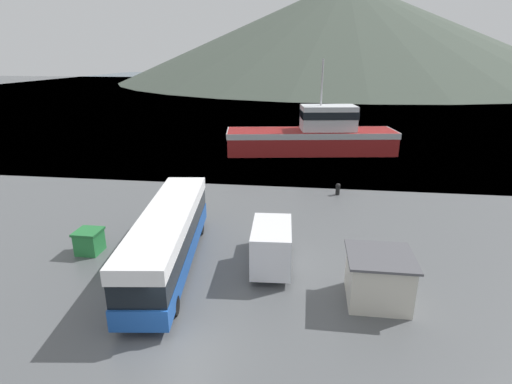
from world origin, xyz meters
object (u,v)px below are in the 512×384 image
object	(u,v)px
storage_bin	(89,241)
fishing_boat	(314,135)
tour_bus	(169,236)
delivery_van	(272,243)
dock_kiosk	(378,278)

from	to	relation	value
storage_bin	fishing_boat	bearing A→B (deg)	64.38
tour_bus	storage_bin	world-z (taller)	tour_bus
delivery_van	tour_bus	bearing A→B (deg)	-174.58
fishing_boat	storage_bin	size ratio (longest dim) A/B	13.89
delivery_van	dock_kiosk	xyz separation A→B (m)	(5.29, -2.67, -0.14)
delivery_van	storage_bin	world-z (taller)	delivery_van
fishing_boat	tour_bus	bearing A→B (deg)	155.71
storage_bin	dock_kiosk	xyz separation A→B (m)	(16.15, -2.81, 0.49)
fishing_boat	delivery_van	bearing A→B (deg)	166.28
tour_bus	storage_bin	xyz separation A→B (m)	(-5.31, 0.99, -1.14)
storage_bin	dock_kiosk	world-z (taller)	dock_kiosk
fishing_boat	dock_kiosk	distance (m)	30.64
delivery_van	dock_kiosk	bearing A→B (deg)	-30.07
fishing_boat	storage_bin	world-z (taller)	fishing_boat
delivery_van	storage_bin	size ratio (longest dim) A/B	3.72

